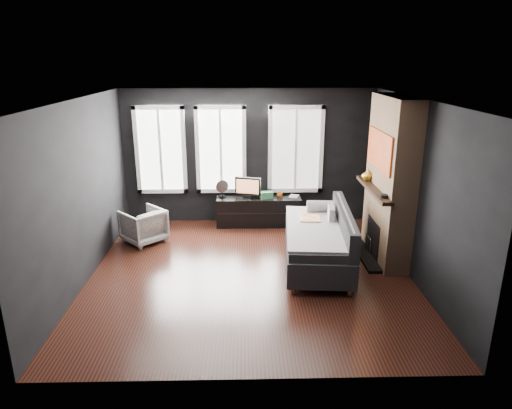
{
  "coord_description": "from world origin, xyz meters",
  "views": [
    {
      "loc": [
        -0.07,
        -6.54,
        3.26
      ],
      "look_at": [
        0.1,
        0.3,
        1.05
      ],
      "focal_mm": 32.0,
      "sensor_mm": 36.0,
      "label": 1
    }
  ],
  "objects_px": {
    "sofa": "(317,237)",
    "media_console": "(259,211)",
    "mantel_vase": "(368,175)",
    "armchair": "(143,224)",
    "mug": "(280,195)",
    "book": "(290,191)",
    "monitor": "(248,186)"
  },
  "relations": [
    {
      "from": "mug",
      "to": "mantel_vase",
      "type": "xyz_separation_m",
      "value": [
        1.42,
        -1.16,
        0.69
      ]
    },
    {
      "from": "sofa",
      "to": "monitor",
      "type": "height_order",
      "value": "monitor"
    },
    {
      "from": "armchair",
      "to": "mug",
      "type": "distance_m",
      "value": 2.73
    },
    {
      "from": "book",
      "to": "armchair",
      "type": "bearing_deg",
      "value": -161.76
    },
    {
      "from": "book",
      "to": "mantel_vase",
      "type": "distance_m",
      "value": 1.84
    },
    {
      "from": "monitor",
      "to": "armchair",
      "type": "bearing_deg",
      "value": -141.22
    },
    {
      "from": "book",
      "to": "mantel_vase",
      "type": "xyz_separation_m",
      "value": [
        1.22,
        -1.22,
        0.63
      ]
    },
    {
      "from": "sofa",
      "to": "mantel_vase",
      "type": "height_order",
      "value": "mantel_vase"
    },
    {
      "from": "monitor",
      "to": "mug",
      "type": "height_order",
      "value": "monitor"
    },
    {
      "from": "mantel_vase",
      "to": "monitor",
      "type": "bearing_deg",
      "value": 150.71
    },
    {
      "from": "media_console",
      "to": "mug",
      "type": "relative_size",
      "value": 14.55
    },
    {
      "from": "armchair",
      "to": "media_console",
      "type": "relative_size",
      "value": 0.41
    },
    {
      "from": "monitor",
      "to": "mantel_vase",
      "type": "bearing_deg",
      "value": -14.3
    },
    {
      "from": "mantel_vase",
      "to": "sofa",
      "type": "bearing_deg",
      "value": -142.18
    },
    {
      "from": "media_console",
      "to": "mug",
      "type": "xyz_separation_m",
      "value": [
        0.43,
        -0.03,
        0.35
      ]
    },
    {
      "from": "sofa",
      "to": "armchair",
      "type": "bearing_deg",
      "value": 165.66
    },
    {
      "from": "sofa",
      "to": "media_console",
      "type": "relative_size",
      "value": 1.32
    },
    {
      "from": "media_console",
      "to": "mantel_vase",
      "type": "height_order",
      "value": "mantel_vase"
    },
    {
      "from": "sofa",
      "to": "monitor",
      "type": "bearing_deg",
      "value": 125.07
    },
    {
      "from": "armchair",
      "to": "mantel_vase",
      "type": "relative_size",
      "value": 3.27
    },
    {
      "from": "armchair",
      "to": "mug",
      "type": "bearing_deg",
      "value": 154.03
    },
    {
      "from": "monitor",
      "to": "mantel_vase",
      "type": "height_order",
      "value": "mantel_vase"
    },
    {
      "from": "sofa",
      "to": "armchair",
      "type": "height_order",
      "value": "sofa"
    },
    {
      "from": "media_console",
      "to": "mug",
      "type": "distance_m",
      "value": 0.55
    },
    {
      "from": "sofa",
      "to": "media_console",
      "type": "bearing_deg",
      "value": 119.61
    },
    {
      "from": "armchair",
      "to": "mug",
      "type": "relative_size",
      "value": 5.97
    },
    {
      "from": "sofa",
      "to": "book",
      "type": "height_order",
      "value": "sofa"
    },
    {
      "from": "armchair",
      "to": "monitor",
      "type": "xyz_separation_m",
      "value": [
        1.93,
        0.85,
        0.47
      ]
    },
    {
      "from": "mantel_vase",
      "to": "armchair",
      "type": "bearing_deg",
      "value": 175.6
    },
    {
      "from": "book",
      "to": "mug",
      "type": "bearing_deg",
      "value": -163.39
    },
    {
      "from": "sofa",
      "to": "mug",
      "type": "distance_m",
      "value": 1.97
    },
    {
      "from": "sofa",
      "to": "mug",
      "type": "bearing_deg",
      "value": 108.6
    }
  ]
}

